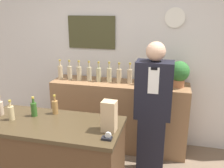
{
  "coord_description": "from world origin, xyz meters",
  "views": [
    {
      "loc": [
        0.83,
        -1.63,
        2.05
      ],
      "look_at": [
        0.16,
        1.07,
        1.19
      ],
      "focal_mm": 40.0,
      "sensor_mm": 36.0,
      "label": 1
    }
  ],
  "objects": [
    {
      "name": "counter_bottle_0",
      "position": [
        -0.93,
        0.49,
        1.02
      ],
      "size": [
        0.06,
        0.06,
        0.22
      ],
      "color": "tan",
      "rests_on": "display_counter"
    },
    {
      "name": "counter_bottle_3",
      "position": [
        -0.37,
        0.65,
        1.02
      ],
      "size": [
        0.06,
        0.06,
        0.22
      ],
      "color": "#9F733D",
      "rests_on": "display_counter"
    },
    {
      "name": "counter_bottle_2",
      "position": [
        -0.56,
        0.54,
        1.02
      ],
      "size": [
        0.06,
        0.06,
        0.22
      ],
      "color": "#2E5A21",
      "rests_on": "display_counter"
    },
    {
      "name": "shelf_bottle_6",
      "position": [
        0.11,
        1.7,
        1.12
      ],
      "size": [
        0.07,
        0.07,
        0.29
      ],
      "color": "tan",
      "rests_on": "back_shelf"
    },
    {
      "name": "shelf_bottle_5",
      "position": [
        -0.04,
        1.72,
        1.12
      ],
      "size": [
        0.07,
        0.07,
        0.29
      ],
      "color": "tan",
      "rests_on": "back_shelf"
    },
    {
      "name": "shelf_bottle_10",
      "position": [
        0.71,
        1.71,
        1.12
      ],
      "size": [
        0.07,
        0.07,
        0.29
      ],
      "color": "tan",
      "rests_on": "back_shelf"
    },
    {
      "name": "shelf_bottle_9",
      "position": [
        0.56,
        1.71,
        1.12
      ],
      "size": [
        0.07,
        0.07,
        0.29
      ],
      "color": "tan",
      "rests_on": "back_shelf"
    },
    {
      "name": "back_wall",
      "position": [
        -0.0,
        2.0,
        1.35
      ],
      "size": [
        5.2,
        0.09,
        2.7
      ],
      "color": "silver",
      "rests_on": "ground_plane"
    },
    {
      "name": "shelf_bottle_7",
      "position": [
        0.26,
        1.72,
        1.12
      ],
      "size": [
        0.07,
        0.07,
        0.29
      ],
      "color": "tan",
      "rests_on": "back_shelf"
    },
    {
      "name": "shopkeeper",
      "position": [
        0.64,
        1.15,
        0.84
      ],
      "size": [
        0.43,
        0.27,
        1.69
      ],
      "color": "black",
      "rests_on": "ground_plane"
    },
    {
      "name": "shelf_bottle_1",
      "position": [
        -0.64,
        1.69,
        1.12
      ],
      "size": [
        0.07,
        0.07,
        0.29
      ],
      "color": "tan",
      "rests_on": "back_shelf"
    },
    {
      "name": "shelf_bottle_4",
      "position": [
        -0.19,
        1.69,
        1.12
      ],
      "size": [
        0.07,
        0.07,
        0.29
      ],
      "color": "tan",
      "rests_on": "back_shelf"
    },
    {
      "name": "shelf_bottle_2",
      "position": [
        -0.49,
        1.69,
        1.12
      ],
      "size": [
        0.07,
        0.07,
        0.29
      ],
      "color": "tan",
      "rests_on": "back_shelf"
    },
    {
      "name": "tape_dispenser",
      "position": [
        0.32,
        0.25,
        0.96
      ],
      "size": [
        0.09,
        0.06,
        0.07
      ],
      "color": "black",
      "rests_on": "display_counter"
    },
    {
      "name": "display_counter",
      "position": [
        -0.32,
        0.43,
        0.47
      ],
      "size": [
        1.44,
        0.65,
        0.94
      ],
      "color": "#4C331E",
      "rests_on": "ground_plane"
    },
    {
      "name": "shelf_bottle_0",
      "position": [
        -0.79,
        1.69,
        1.12
      ],
      "size": [
        0.07,
        0.07,
        0.29
      ],
      "color": "tan",
      "rests_on": "back_shelf"
    },
    {
      "name": "shelf_bottle_3",
      "position": [
        -0.34,
        1.7,
        1.12
      ],
      "size": [
        0.07,
        0.07,
        0.29
      ],
      "color": "tan",
      "rests_on": "back_shelf"
    },
    {
      "name": "paper_bag",
      "position": [
        0.3,
        0.41,
        1.09
      ],
      "size": [
        0.14,
        0.12,
        0.3
      ],
      "color": "tan",
      "rests_on": "display_counter"
    },
    {
      "name": "counter_bottle_1",
      "position": [
        -0.74,
        0.4,
        1.02
      ],
      "size": [
        0.06,
        0.06,
        0.22
      ],
      "color": "tan",
      "rests_on": "display_counter"
    },
    {
      "name": "back_shelf",
      "position": [
        0.11,
        1.7,
        0.51
      ],
      "size": [
        1.96,
        0.47,
        1.01
      ],
      "color": "#8E6642",
      "rests_on": "ground_plane"
    },
    {
      "name": "potted_plant",
      "position": [
        0.93,
        1.71,
        1.21
      ],
      "size": [
        0.27,
        0.27,
        0.35
      ],
      "color": "#B27047",
      "rests_on": "back_shelf"
    },
    {
      "name": "shelf_bottle_8",
      "position": [
        0.41,
        1.68,
        1.12
      ],
      "size": [
        0.07,
        0.07,
        0.29
      ],
      "color": "tan",
      "rests_on": "back_shelf"
    }
  ]
}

